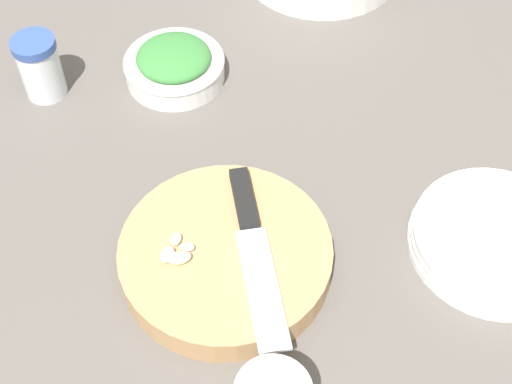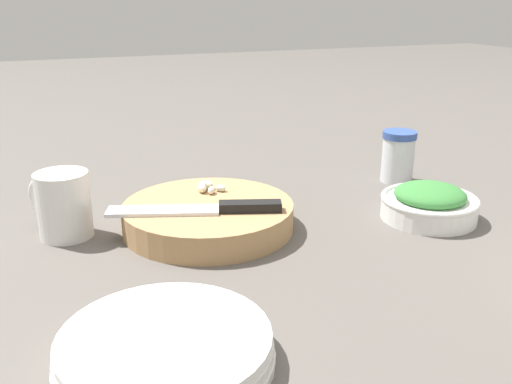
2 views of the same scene
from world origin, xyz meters
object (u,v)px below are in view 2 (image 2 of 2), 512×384
Objects in this scene: garlic_cloves at (207,187)px; plate_stack at (165,349)px; cutting_board at (208,216)px; chef_knife at (206,209)px; spice_jar at (398,156)px; coffee_mug at (62,204)px; herb_bowl at (429,203)px.

garlic_cloves is 0.23× the size of plate_stack.
cutting_board reaches higher than plate_stack.
cutting_board is 0.04m from chef_knife.
spice_jar is 0.62m from plate_stack.
plate_stack is at bearing 65.30° from cutting_board.
cutting_board is 0.06m from garlic_cloves.
spice_jar is 0.57m from coffee_mug.
spice_jar is at bearing -54.61° from chef_knife.
cutting_board is 5.27× the size of garlic_cloves.
cutting_board is at bearing 12.42° from spice_jar.
plate_stack is (-0.06, 0.33, -0.03)m from coffee_mug.
garlic_cloves and herb_bowl have the same top height.
coffee_mug reaches higher than plate_stack.
cutting_board is 0.31m from plate_stack.
garlic_cloves is at bearing 0.95° from chef_knife.
chef_knife is 0.33m from herb_bowl.
coffee_mug reaches higher than herb_bowl.
coffee_mug reaches higher than cutting_board.
coffee_mug is (0.56, 0.03, -0.00)m from spice_jar.
herb_bowl is 0.71× the size of plate_stack.
garlic_cloves reaches higher than plate_stack.
garlic_cloves is at bearing -113.38° from plate_stack.
chef_knife is at bearing -114.87° from plate_stack.
coffee_mug is at bearing 85.01° from chef_knife.
cutting_board is 0.32m from herb_bowl.
cutting_board is 0.39m from spice_jar.
chef_knife is (0.01, 0.03, 0.02)m from cutting_board.
cutting_board is at bearing 164.64° from coffee_mug.
garlic_cloves is (-0.03, -0.08, 0.00)m from chef_knife.
garlic_cloves reaches higher than chef_knife.
spice_jar is at bearing -175.13° from garlic_cloves.
chef_knife reaches higher than cutting_board.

